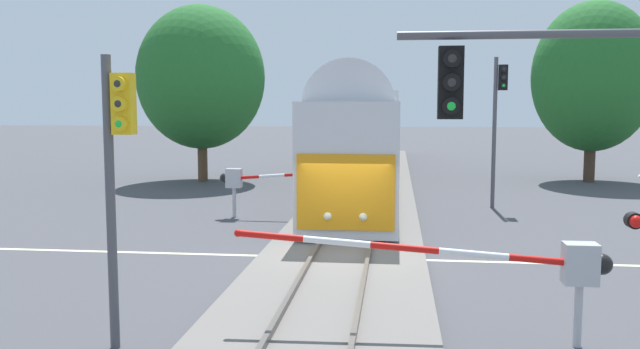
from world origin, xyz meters
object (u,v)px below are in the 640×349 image
oak_far_right (593,77)px  crossing_gate_far (248,179)px  traffic_signal_median (117,154)px  traffic_signal_far_side (498,108)px  commuter_train (371,129)px  crossing_gate_near (531,263)px  oak_behind_train (201,77)px

oak_far_right → crossing_gate_far: bearing=-139.9°
traffic_signal_median → crossing_gate_far: bearing=93.5°
crossing_gate_far → traffic_signal_median: bearing=-86.5°
traffic_signal_far_side → traffic_signal_median: 18.56m
crossing_gate_far → commuter_train: bearing=73.5°
crossing_gate_near → crossing_gate_far: (-7.69, 12.13, -0.02)m
commuter_train → crossing_gate_near: size_ratio=6.20×
oak_behind_train → traffic_signal_median: bearing=-76.4°
commuter_train → oak_far_right: (11.78, -0.18, 2.85)m
crossing_gate_near → traffic_signal_far_side: (1.70, 15.45, 2.57)m
crossing_gate_near → oak_far_right: 26.96m
commuter_train → oak_behind_train: oak_behind_train is taller
crossing_gate_near → oak_behind_train: bearing=118.7°
crossing_gate_far → oak_far_right: 21.01m
crossing_gate_near → crossing_gate_far: crossing_gate_near is taller
crossing_gate_far → traffic_signal_far_side: (9.39, 3.32, 2.58)m
oak_far_right → crossing_gate_near: bearing=-107.6°
traffic_signal_far_side → oak_far_right: size_ratio=0.62×
crossing_gate_near → traffic_signal_far_side: size_ratio=1.08×
commuter_train → traffic_signal_median: bearing=-96.8°
traffic_signal_median → oak_behind_train: oak_behind_train is taller
crossing_gate_near → crossing_gate_far: 14.36m
oak_behind_train → commuter_train: bearing=14.5°
crossing_gate_far → traffic_signal_median: traffic_signal_median is taller
oak_behind_train → crossing_gate_far: bearing=-65.5°
crossing_gate_near → traffic_signal_median: size_ratio=1.32×
crossing_gate_far → oak_far_right: size_ratio=0.55×
oak_far_right → oak_behind_train: (-20.81, -2.17, -0.03)m
commuter_train → oak_behind_train: size_ratio=4.28×
crossing_gate_near → oak_behind_train: 26.81m
oak_far_right → oak_behind_train: 20.92m
commuter_train → crossing_gate_far: bearing=-106.5°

